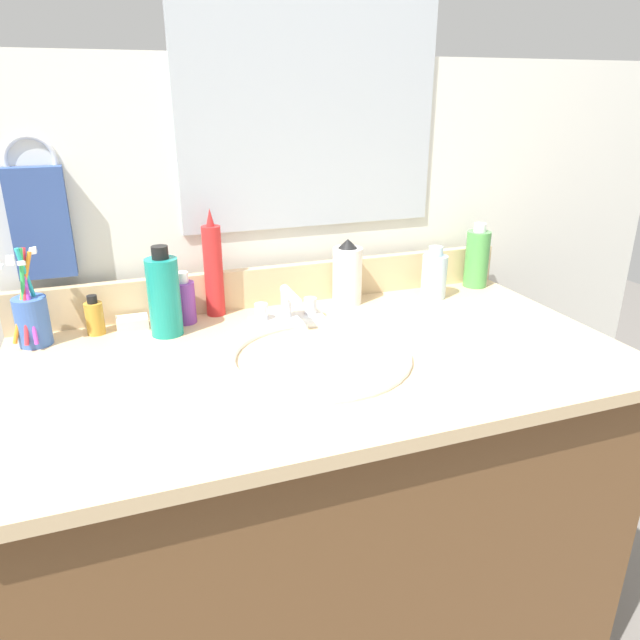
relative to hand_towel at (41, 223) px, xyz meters
The scene contains 18 objects.
vanity_cabinet 0.84m from the hand_towel, 34.46° to the right, with size 1.11×0.59×0.73m, color brown.
countertop 0.62m from the hand_towel, 34.46° to the right, with size 1.16×0.64×0.02m, color #D1B284.
backsplash 0.51m from the hand_towel, ahead, with size 1.16×0.02×0.09m, color #D1B284.
back_wall 0.58m from the hand_towel, ahead, with size 2.26×0.04×1.30m, color silver.
mirror_panel 0.62m from the hand_towel, ahead, with size 0.60×0.01×0.56m, color #B2BCC6.
towel_ring 0.12m from the hand_towel, 90.00° to the left, with size 0.10×0.10×0.01m, color silver.
hand_towel is the anchor object (origin of this frame).
sink_basin 0.63m from the hand_towel, 36.64° to the right, with size 0.35×0.35×0.11m.
faucet 0.52m from the hand_towel, 17.98° to the right, with size 0.16×0.10×0.08m.
bottle_toner_green 1.00m from the hand_towel, ahead, with size 0.06×0.06×0.16m.
bottle_lotion_white 0.66m from the hand_towel, ahead, with size 0.07×0.07×0.15m.
bottle_cream_purple 0.32m from the hand_towel, 15.68° to the right, with size 0.05×0.05×0.11m.
bottle_mouthwash_teal 0.28m from the hand_towel, 30.42° to the right, with size 0.06×0.06×0.18m.
bottle_oil_amber 0.21m from the hand_towel, 44.01° to the right, with size 0.04×0.04×0.08m.
bottle_spray_red 0.35m from the hand_towel, ahead, with size 0.04×0.04×0.24m.
bottle_gel_clear 0.87m from the hand_towel, ahead, with size 0.06×0.06×0.13m.
cup_blue_plastic 0.19m from the hand_towel, 111.06° to the right, with size 0.07×0.08×0.20m.
soap_bar 0.26m from the hand_towel, 24.42° to the right, with size 0.06×0.04×0.02m, color white.
Camera 1 is at (-0.35, -0.95, 1.22)m, focal length 32.97 mm.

